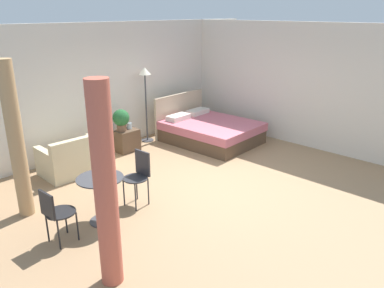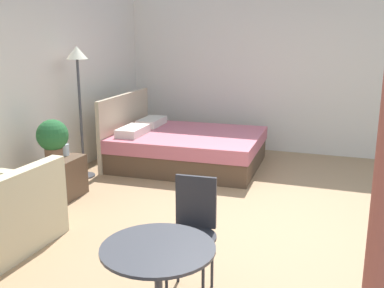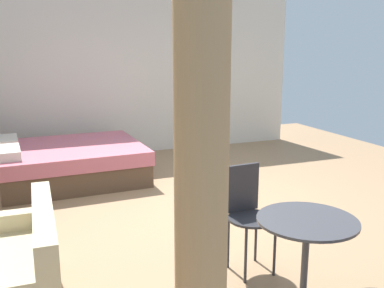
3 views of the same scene
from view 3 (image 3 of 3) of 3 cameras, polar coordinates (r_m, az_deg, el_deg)
ground_plane at (r=5.35m, az=1.80°, el=-8.47°), size 9.38×9.11×0.02m
wall_right at (r=8.04m, az=-7.26°, el=9.07°), size 0.12×6.11×2.87m
bed at (r=6.60m, az=-16.82°, el=-2.28°), size 1.82×2.25×1.07m
couch at (r=3.50m, az=-23.51°, el=-16.27°), size 1.31×0.86×0.81m
balcony_table at (r=3.27m, az=14.60°, el=-13.06°), size 0.71×0.71×0.74m
cafe_chair_near_couch at (r=3.83m, az=7.17°, el=-8.17°), size 0.44×0.44×0.92m
curtain_right at (r=1.91m, az=1.20°, el=-8.24°), size 0.24×0.24×2.47m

